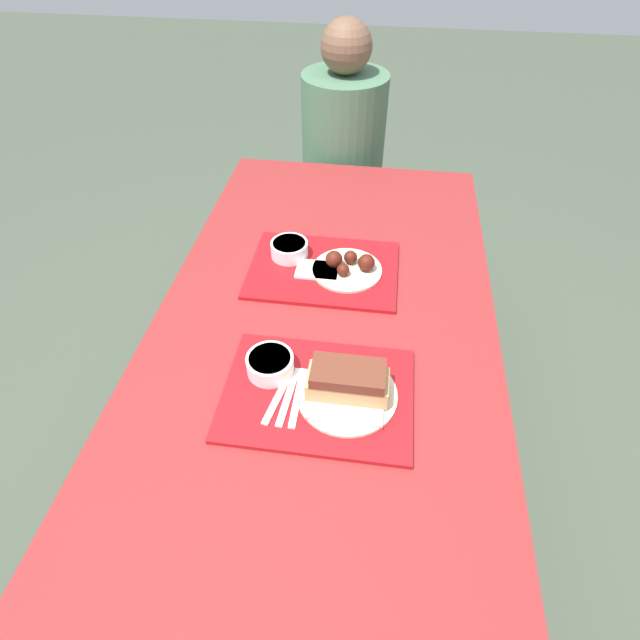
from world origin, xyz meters
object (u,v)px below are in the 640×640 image
at_px(bowl_coleslaw_near, 270,363).
at_px(bowl_coleslaw_far, 289,248).
at_px(tray_far, 324,270).
at_px(person_seated_across, 344,129).
at_px(tray_near, 318,394).
at_px(brisket_sandwich_plate, 347,385).
at_px(wings_plate_far, 348,265).

distance_m(bowl_coleslaw_near, bowl_coleslaw_far, 0.46).
bearing_deg(tray_far, person_seated_across, 92.23).
bearing_deg(bowl_coleslaw_near, bowl_coleslaw_far, 94.78).
xyz_separation_m(tray_near, bowl_coleslaw_far, (-0.16, 0.51, 0.03)).
height_order(tray_near, tray_far, same).
bearing_deg(tray_far, brisket_sandwich_plate, -75.84).
bearing_deg(person_seated_across, wings_plate_far, -83.16).
xyz_separation_m(bowl_coleslaw_near, person_seated_across, (0.04, 1.32, 0.01)).
height_order(bowl_coleslaw_near, wings_plate_far, wings_plate_far).
xyz_separation_m(tray_near, wings_plate_far, (0.02, 0.46, 0.02)).
relative_size(tray_near, person_seated_across, 0.61).
bearing_deg(brisket_sandwich_plate, person_seated_across, 96.35).
xyz_separation_m(bowl_coleslaw_near, wings_plate_far, (0.15, 0.41, -0.01)).
bearing_deg(person_seated_across, tray_far, -87.77).
height_order(bowl_coleslaw_near, person_seated_across, person_seated_across).
distance_m(tray_near, bowl_coleslaw_near, 0.14).
distance_m(tray_near, tray_far, 0.47).
distance_m(tray_far, person_seated_across, 0.90).
xyz_separation_m(bowl_coleslaw_near, brisket_sandwich_plate, (0.19, -0.05, 0.01)).
bearing_deg(tray_near, wings_plate_far, 86.99).
relative_size(tray_far, brisket_sandwich_plate, 1.88).
relative_size(tray_far, bowl_coleslaw_far, 3.88).
height_order(bowl_coleslaw_near, brisket_sandwich_plate, brisket_sandwich_plate).
relative_size(tray_near, tray_far, 1.00).
distance_m(bowl_coleslaw_near, person_seated_across, 1.32).
bearing_deg(brisket_sandwich_plate, wings_plate_far, 95.38).
relative_size(bowl_coleslaw_far, wings_plate_far, 0.55).
bearing_deg(bowl_coleslaw_near, wings_plate_far, 70.49).
height_order(bowl_coleslaw_near, bowl_coleslaw_far, same).
xyz_separation_m(tray_near, tray_far, (-0.05, 0.46, 0.00)).
height_order(tray_far, brisket_sandwich_plate, brisket_sandwich_plate).
bearing_deg(person_seated_across, tray_near, -86.48).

